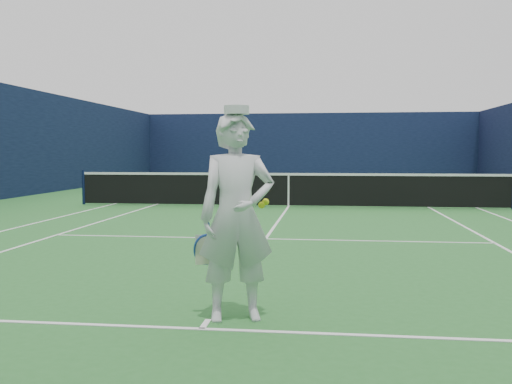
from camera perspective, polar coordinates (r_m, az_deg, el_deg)
ground at (r=17.02m, az=3.27°, el=-1.48°), size 80.00×80.00×0.00m
court_markings at (r=17.02m, az=3.27°, el=-1.46°), size 11.03×23.83×0.01m
windscreen_fence at (r=16.95m, az=3.29°, el=5.27°), size 20.12×36.12×4.00m
tennis_net at (r=16.98m, az=3.27°, el=0.39°), size 12.88×0.09×1.07m
tennis_player at (r=5.49m, az=-1.94°, el=-2.43°), size 0.90×0.67×2.06m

